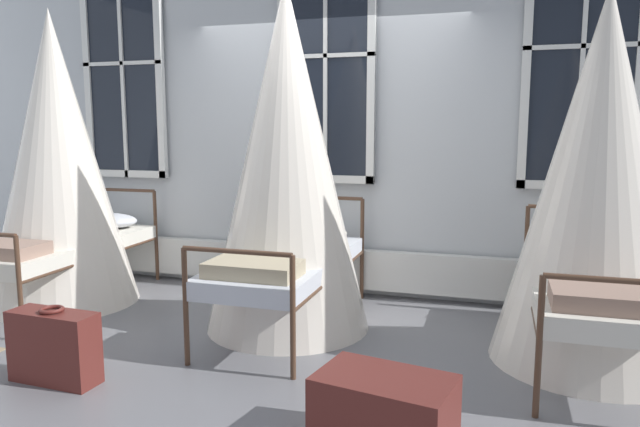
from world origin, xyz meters
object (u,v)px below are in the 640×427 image
Objects in this scene: cot_third at (598,186)px; suitcase_dark at (54,347)px; travel_trunk at (384,413)px; cot_second at (288,164)px; cot_first at (58,165)px.

cot_third is 4.27× the size of suitcase_dark.
travel_trunk is (-1.08, -1.48, -0.99)m from cot_third.
cot_third is 3.79× the size of travel_trunk.
cot_second is 2.00m from suitcase_dark.
travel_trunk is at bearing 143.48° from cot_third.
suitcase_dark is (-3.14, -1.31, -0.95)m from cot_third.
cot_third is at bearing 53.86° from travel_trunk.
cot_second is at bearing 56.51° from suitcase_dark.
cot_second reaches higher than cot_third.
cot_first is at bearing 88.35° from cot_third.
cot_first is 2.05m from suitcase_dark.
suitcase_dark is (1.11, -1.40, -1.00)m from cot_first.
suitcase_dark is at bearing -142.92° from cot_first.
cot_second reaches higher than travel_trunk.
travel_trunk is (2.07, -0.17, -0.04)m from suitcase_dark.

